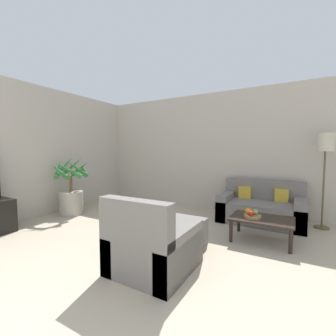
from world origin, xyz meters
TOP-DOWN VIEW (x-y plane):
  - wall_back at (0.00, 5.65)m, footprint 8.69×0.06m
  - wall_left at (-3.58, 2.81)m, footprint 0.06×7.22m
  - potted_palm at (-3.11, 3.65)m, footprint 0.79×0.80m
  - sofa_loveseat at (0.50, 5.13)m, footprint 1.50×0.88m
  - floor_lamp at (1.48, 5.27)m, footprint 0.27×0.27m
  - coffee_table at (0.64, 4.13)m, footprint 0.87×0.61m
  - fruit_bowl at (0.51, 4.06)m, footprint 0.25×0.25m
  - apple_red at (0.51, 3.99)m, footprint 0.08×0.08m
  - apple_green at (0.55, 4.10)m, footprint 0.08×0.08m
  - orange_fruit at (0.45, 4.08)m, footprint 0.09×0.09m
  - armchair at (-0.32, 2.62)m, footprint 0.84×0.88m
  - ottoman at (-0.35, 3.42)m, footprint 0.63×0.49m

SIDE VIEW (x-z plane):
  - ottoman at x=-0.35m, z-range 0.00..0.38m
  - sofa_loveseat at x=0.50m, z-range -0.13..0.64m
  - armchair at x=-0.32m, z-range -0.16..0.71m
  - coffee_table at x=0.64m, z-range 0.13..0.49m
  - fruit_bowl at x=0.51m, z-range 0.36..0.40m
  - apple_red at x=0.51m, z-range 0.40..0.48m
  - apple_green at x=0.55m, z-range 0.40..0.48m
  - orange_fruit at x=0.45m, z-range 0.40..0.49m
  - potted_palm at x=-3.11m, z-range -0.17..1.08m
  - wall_back at x=0.00m, z-range 0.00..2.70m
  - wall_left at x=-3.58m, z-range 0.00..2.70m
  - floor_lamp at x=1.48m, z-range 0.56..2.22m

